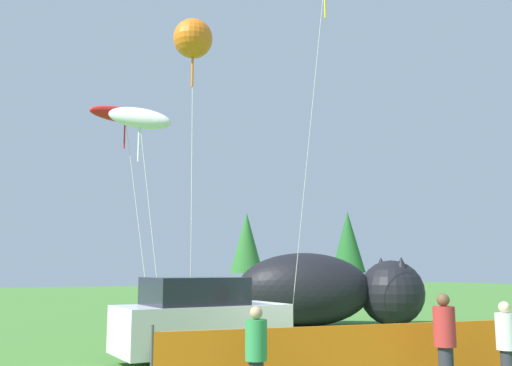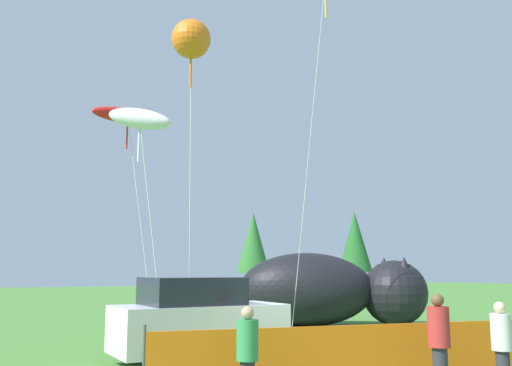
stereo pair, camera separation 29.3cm
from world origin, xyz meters
name	(u,v)px [view 1 (the left image)]	position (x,y,z in m)	size (l,w,h in m)	color
parked_car	(200,320)	(-2.03, 1.45, 0.97)	(4.05, 2.28, 1.96)	white
folding_chair	(387,342)	(1.84, -0.48, 0.50)	(0.76, 0.76, 0.89)	#1959A5
inflatable_cat	(327,292)	(5.15, 7.46, 1.27)	(7.25, 4.74, 2.75)	black
safety_fence	(389,356)	(0.19, -2.66, 0.58)	(8.64, 1.01, 1.27)	orange
spectator_in_red_shirt	(445,339)	(0.71, -3.56, 0.94)	(0.38, 0.38, 1.73)	#2D2D38
spectator_in_white_shirt	(256,353)	(-2.70, -3.12, 0.86)	(0.34, 0.34, 1.58)	#2D2D38
spectator_in_green_shirt	(507,343)	(1.76, -3.93, 0.87)	(0.35, 0.35, 1.59)	#2D2D38
kite_red_lizard	(125,116)	(-2.15, 10.16, 8.01)	(3.12, 2.34, 8.48)	silver
kite_white_ghost	(140,119)	(-2.82, 4.79, 6.52)	(2.09, 1.73, 7.11)	silver
kite_orange_flower	(193,39)	(-2.11, 2.08, 8.08)	(1.03, 1.03, 8.61)	silver
horizon_tree_east	(247,243)	(14.91, 37.03, 4.50)	(3.07, 3.07, 7.34)	brown
horizon_tree_west	(348,242)	(23.90, 33.76, 4.61)	(3.14, 3.14, 7.50)	brown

